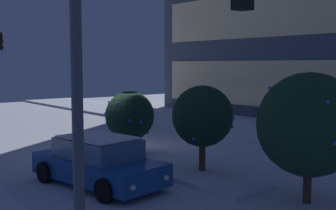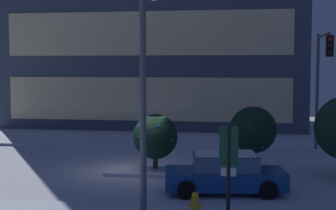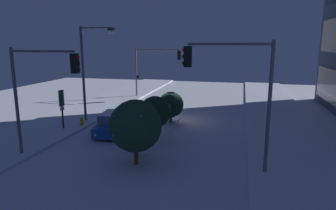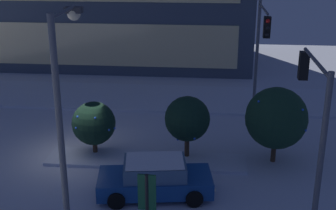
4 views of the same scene
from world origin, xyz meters
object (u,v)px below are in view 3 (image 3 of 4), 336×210
Objects in this scene: traffic_light_corner_far_right at (235,82)px; fire_hydrant at (82,122)px; parking_info_sign at (62,105)px; decorated_tree_left_of_median at (155,112)px; decorated_tree_median at (135,126)px; traffic_light_corner_near_left at (154,63)px; decorated_tree_right_of_median at (171,105)px; car_near at (114,123)px; street_lamp_arched at (91,61)px; traffic_light_corner_near_right at (40,83)px.

fire_hydrant is (-5.39, -11.37, -4.11)m from traffic_light_corner_far_right.
traffic_light_corner_far_right reaches higher than parking_info_sign.
traffic_light_corner_far_right is at bearing 64.63° from fire_hydrant.
fire_hydrant is at bearing -106.24° from decorated_tree_left_of_median.
traffic_light_corner_near_left is at bearing -166.33° from decorated_tree_median.
traffic_light_corner_far_right is 1.86× the size of decorated_tree_median.
parking_info_sign is at bearing -64.37° from decorated_tree_right_of_median.
fire_hydrant is (-0.80, -3.04, -0.35)m from car_near.
car_near is at bearing -46.04° from decorated_tree_right_of_median.
car_near is 0.82× the size of traffic_light_corner_near_left.
street_lamp_arched is at bearing -97.87° from traffic_light_corner_near_left.
decorated_tree_median is 8.21m from decorated_tree_right_of_median.
traffic_light_corner_near_right is 2.04× the size of decorated_tree_left_of_median.
decorated_tree_right_of_median is at bearing 5.45° from street_lamp_arched.
traffic_light_corner_near_right is 1.75× the size of decorated_tree_median.
traffic_light_corner_near_left reaches higher than decorated_tree_left_of_median.
decorated_tree_median is (0.38, -4.89, -2.38)m from traffic_light_corner_far_right.
street_lamp_arched reaches higher than decorated_tree_median.
traffic_light_corner_near_left is 0.89× the size of traffic_light_corner_far_right.
parking_info_sign is (2.65, -1.11, -3.04)m from street_lamp_arched.
street_lamp_arched is 7.66m from decorated_tree_left_of_median.
street_lamp_arched is 2.55× the size of parking_info_sign.
decorated_tree_right_of_median is (-8.53, 5.12, -2.66)m from traffic_light_corner_near_right.
traffic_light_corner_near_left is at bearing 176.56° from car_near.
decorated_tree_right_of_median is at bearing 179.82° from decorated_tree_left_of_median.
car_near is 14.53m from traffic_light_corner_near_left.
car_near is 6.19m from decorated_tree_median.
street_lamp_arched reaches higher than decorated_tree_left_of_median.
car_near is 4.11m from parking_info_sign.
car_near is 1.58× the size of decorated_tree_left_of_median.
traffic_light_corner_far_right is 2.16× the size of decorated_tree_left_of_median.
decorated_tree_median reaches higher than car_near.
decorated_tree_median is 1.35× the size of decorated_tree_right_of_median.
decorated_tree_left_of_median is (3.45, 6.16, -2.99)m from street_lamp_arched.
parking_info_sign is (14.36, -2.73, -2.13)m from traffic_light_corner_near_left.
street_lamp_arched reaches higher than car_near.
decorated_tree_median is 3.91m from decorated_tree_left_of_median.
decorated_tree_median is (-0.33, 5.21, -2.13)m from traffic_light_corner_near_right.
traffic_light_corner_near_right is at bearing -91.69° from traffic_light_corner_near_left.
decorated_tree_left_of_median is (-4.24, 5.11, -2.28)m from traffic_light_corner_near_right.
traffic_light_corner_far_right reaches higher than traffic_light_corner_near_left.
decorated_tree_left_of_median is (0.79, 7.27, 0.05)m from parking_info_sign.
decorated_tree_right_of_median is (10.86, 4.55, -2.46)m from traffic_light_corner_near_left.
car_near is at bearing -42.62° from street_lamp_arched.
decorated_tree_left_of_median is (1.06, 3.34, 1.24)m from car_near.
decorated_tree_right_of_median is at bearing -57.54° from traffic_light_corner_far_right.
decorated_tree_right_of_median is (-4.29, 0.01, -0.38)m from decorated_tree_left_of_median.
car_near is at bearing -85.13° from traffic_light_corner_near_left.
traffic_light_corner_near_right is 10.12m from traffic_light_corner_far_right.
traffic_light_corner_near_left is 11.85m from street_lamp_arched.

